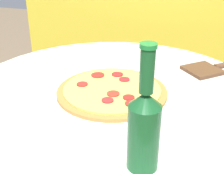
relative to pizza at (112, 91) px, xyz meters
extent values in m
cylinder|color=silver|center=(0.00, 0.01, -0.02)|extent=(0.94, 0.94, 0.02)
cube|color=gold|center=(0.00, 0.76, 0.10)|extent=(1.42, 0.04, 1.77)
cylinder|color=#B77F3D|center=(0.00, 0.00, 0.00)|extent=(0.33, 0.33, 0.01)
cylinder|color=#EACC60|center=(0.00, 0.00, 0.01)|extent=(0.29, 0.29, 0.01)
cylinder|color=maroon|center=(0.08, -0.08, 0.01)|extent=(0.03, 0.03, 0.00)
cylinder|color=maroon|center=(0.02, 0.07, 0.01)|extent=(0.03, 0.03, 0.00)
cylinder|color=maroon|center=(-0.01, 0.10, 0.01)|extent=(0.04, 0.04, 0.00)
cylinder|color=maroon|center=(-0.09, 0.00, 0.01)|extent=(0.03, 0.03, 0.00)
cylinder|color=maroon|center=(-0.07, 0.07, 0.01)|extent=(0.04, 0.04, 0.00)
cylinder|color=#A12F25|center=(0.01, -0.04, 0.01)|extent=(0.04, 0.04, 0.00)
cylinder|color=maroon|center=(0.01, -0.08, 0.01)|extent=(0.03, 0.03, 0.00)
cylinder|color=maroon|center=(0.06, -0.05, 0.01)|extent=(0.03, 0.03, 0.00)
cylinder|color=#195628|center=(0.15, -0.29, 0.06)|extent=(0.06, 0.06, 0.14)
cone|color=#195628|center=(0.15, -0.29, 0.15)|extent=(0.06, 0.06, 0.03)
cylinder|color=#195628|center=(0.15, -0.29, 0.21)|extent=(0.03, 0.03, 0.09)
cylinder|color=#1E8438|center=(0.15, -0.29, 0.25)|extent=(0.03, 0.03, 0.01)
cube|color=brown|center=(0.25, 0.24, 0.00)|extent=(0.16, 0.16, 0.01)
camera|label=1|loc=(0.23, -0.79, 0.43)|focal=50.00mm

